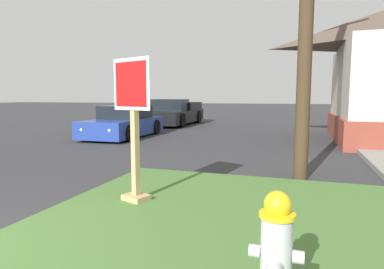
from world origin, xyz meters
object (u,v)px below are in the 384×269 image
(pickup_truck_black, at_px, (174,114))
(parked_sedan_blue, at_px, (124,123))
(stop_sign, at_px, (134,133))
(fire_hydrant, at_px, (276,255))
(manhole_cover, at_px, (115,196))

(pickup_truck_black, bearing_deg, parked_sedan_blue, -88.63)
(stop_sign, distance_m, pickup_truck_black, 14.15)
(fire_hydrant, xyz_separation_m, manhole_cover, (-2.67, 2.20, -0.48))
(parked_sedan_blue, bearing_deg, pickup_truck_black, 91.37)
(manhole_cover, distance_m, pickup_truck_black, 13.71)
(fire_hydrant, xyz_separation_m, pickup_truck_black, (-6.77, 15.27, 0.13))
(fire_hydrant, xyz_separation_m, stop_sign, (-2.14, 1.91, 0.59))
(manhole_cover, bearing_deg, fire_hydrant, -39.45)
(fire_hydrant, bearing_deg, stop_sign, 138.30)
(fire_hydrant, height_order, parked_sedan_blue, parked_sedan_blue)
(stop_sign, bearing_deg, parked_sedan_blue, 121.06)
(stop_sign, height_order, manhole_cover, stop_sign)
(parked_sedan_blue, relative_size, pickup_truck_black, 0.75)
(stop_sign, xyz_separation_m, pickup_truck_black, (-4.63, 13.36, -0.46))
(fire_hydrant, height_order, manhole_cover, fire_hydrant)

